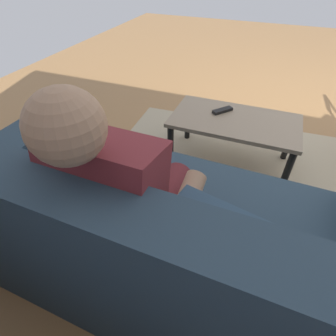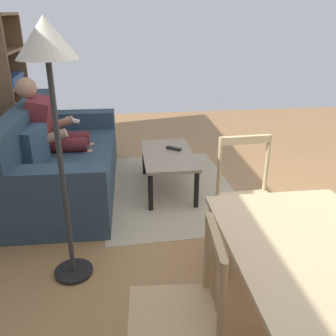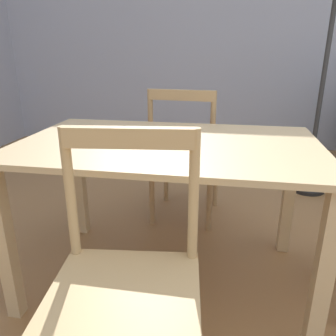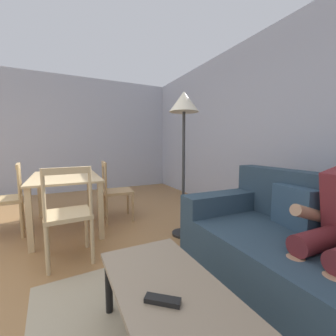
# 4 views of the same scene
# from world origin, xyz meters

# --- Properties ---
(ground_plane) EXTENTS (9.09, 9.09, 0.00)m
(ground_plane) POSITION_xyz_m (0.00, 0.00, 0.00)
(ground_plane) COLOR #9E7042
(couch) EXTENTS (2.11, 1.03, 0.91)m
(couch) POSITION_xyz_m (1.34, 2.12, 0.32)
(couch) COLOR #2D4251
(couch) RESTS_ON ground_plane
(person_lounging) EXTENTS (0.60, 0.88, 1.19)m
(person_lounging) POSITION_xyz_m (1.49, 2.18, 0.61)
(person_lounging) COLOR maroon
(person_lounging) RESTS_ON ground_plane
(coffee_table) EXTENTS (0.96, 0.53, 0.41)m
(coffee_table) POSITION_xyz_m (1.21, 0.98, 0.36)
(coffee_table) COLOR gray
(coffee_table) RESTS_ON ground_plane
(tv_remote) EXTENTS (0.15, 0.16, 0.02)m
(tv_remote) POSITION_xyz_m (1.33, 0.90, 0.43)
(tv_remote) COLOR black
(tv_remote) RESTS_ON coffee_table
(bookshelf) EXTENTS (0.90, 0.36, 1.79)m
(bookshelf) POSITION_xyz_m (2.76, 2.94, 0.71)
(bookshelf) COLOR brown
(bookshelf) RESTS_ON ground_plane
(dining_table) EXTENTS (1.34, 0.83, 0.73)m
(dining_table) POSITION_xyz_m (-1.06, 0.53, 0.62)
(dining_table) COLOR #D1B27F
(dining_table) RESTS_ON ground_plane
(dining_chair_near_wall) EXTENTS (0.45, 0.45, 0.89)m
(dining_chair_near_wall) POSITION_xyz_m (-1.06, 1.22, 0.44)
(dining_chair_near_wall) COLOR tan
(dining_chair_near_wall) RESTS_ON ground_plane
(dining_chair_facing_couch) EXTENTS (0.44, 0.44, 0.95)m
(dining_chair_facing_couch) POSITION_xyz_m (-0.06, 0.53, 0.47)
(dining_chair_facing_couch) COLOR #D1B27F
(dining_chair_facing_couch) RESTS_ON ground_plane
(area_rug) EXTENTS (2.06, 1.49, 0.01)m
(area_rug) POSITION_xyz_m (1.21, 0.98, 0.00)
(area_rug) COLOR tan
(area_rug) RESTS_ON ground_plane
(floor_lamp) EXTENTS (0.36, 0.36, 1.78)m
(floor_lamp) POSITION_xyz_m (-0.11, 1.85, 1.50)
(floor_lamp) COLOR black
(floor_lamp) RESTS_ON ground_plane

